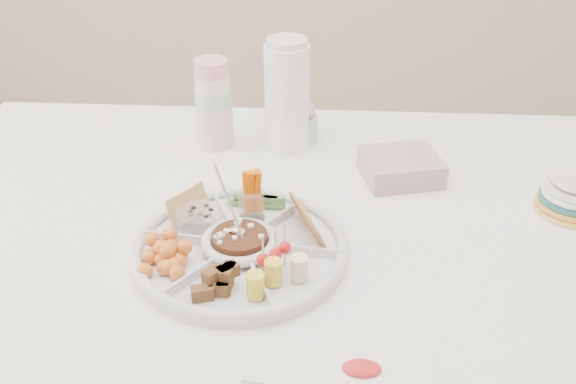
# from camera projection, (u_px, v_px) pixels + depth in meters

# --- Properties ---
(dining_table) EXTENTS (1.52, 1.02, 0.76)m
(dining_table) POSITION_uv_depth(u_px,v_px,m) (269.00, 353.00, 1.47)
(dining_table) COLOR white
(dining_table) RESTS_ON floor
(party_tray) EXTENTS (0.42, 0.42, 0.04)m
(party_tray) POSITION_uv_depth(u_px,v_px,m) (240.00, 245.00, 1.15)
(party_tray) COLOR silver
(party_tray) RESTS_ON dining_table
(bean_dip) EXTENTS (0.11, 0.11, 0.04)m
(bean_dip) POSITION_uv_depth(u_px,v_px,m) (240.00, 242.00, 1.14)
(bean_dip) COLOR #5C2C1B
(bean_dip) RESTS_ON party_tray
(tortillas) EXTENTS (0.12, 0.12, 0.07)m
(tortillas) POSITION_uv_depth(u_px,v_px,m) (308.00, 221.00, 1.17)
(tortillas) COLOR tan
(tortillas) RESTS_ON party_tray
(carrot_cucumber) EXTENTS (0.11, 0.11, 0.09)m
(carrot_cucumber) POSITION_uv_depth(u_px,v_px,m) (255.00, 188.00, 1.23)
(carrot_cucumber) COLOR #E05700
(carrot_cucumber) RESTS_ON party_tray
(pita_raisins) EXTENTS (0.13, 0.13, 0.06)m
(pita_raisins) POSITION_uv_depth(u_px,v_px,m) (189.00, 210.00, 1.20)
(pita_raisins) COLOR tan
(pita_raisins) RESTS_ON party_tray
(cherries) EXTENTS (0.14, 0.14, 0.05)m
(cherries) POSITION_uv_depth(u_px,v_px,m) (167.00, 254.00, 1.10)
(cherries) COLOR orange
(cherries) RESTS_ON party_tray
(granola_chunks) EXTENTS (0.10, 0.10, 0.04)m
(granola_chunks) POSITION_uv_depth(u_px,v_px,m) (221.00, 286.00, 1.03)
(granola_chunks) COLOR #452A12
(granola_chunks) RESTS_ON party_tray
(banana_tomato) EXTENTS (0.11, 0.11, 0.08)m
(banana_tomato) POSITION_uv_depth(u_px,v_px,m) (297.00, 257.00, 1.06)
(banana_tomato) COLOR #EEEC90
(banana_tomato) RESTS_ON party_tray
(cup_stack) EXTENTS (0.10, 0.10, 0.24)m
(cup_stack) POSITION_uv_depth(u_px,v_px,m) (213.00, 98.00, 1.46)
(cup_stack) COLOR #BEBEBE
(cup_stack) RESTS_ON dining_table
(thermos) EXTENTS (0.11, 0.11, 0.27)m
(thermos) POSITION_uv_depth(u_px,v_px,m) (287.00, 94.00, 1.45)
(thermos) COLOR white
(thermos) RESTS_ON dining_table
(flower_bowl) EXTENTS (0.14, 0.14, 0.09)m
(flower_bowl) POSITION_uv_depth(u_px,v_px,m) (293.00, 123.00, 1.53)
(flower_bowl) COLOR #A7E5B8
(flower_bowl) RESTS_ON dining_table
(napkin_stack) EXTENTS (0.19, 0.17, 0.05)m
(napkin_stack) POSITION_uv_depth(u_px,v_px,m) (401.00, 167.00, 1.38)
(napkin_stack) COLOR #B68E9A
(napkin_stack) RESTS_ON dining_table
(plate_stack) EXTENTS (0.15, 0.15, 0.09)m
(plate_stack) POSITION_uv_depth(u_px,v_px,m) (574.00, 191.00, 1.26)
(plate_stack) COLOR yellow
(plate_stack) RESTS_ON dining_table
(placemat) EXTENTS (0.28, 0.12, 0.01)m
(placemat) POSITION_uv_depth(u_px,v_px,m) (341.00, 370.00, 0.92)
(placemat) COLOR white
(placemat) RESTS_ON dining_table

